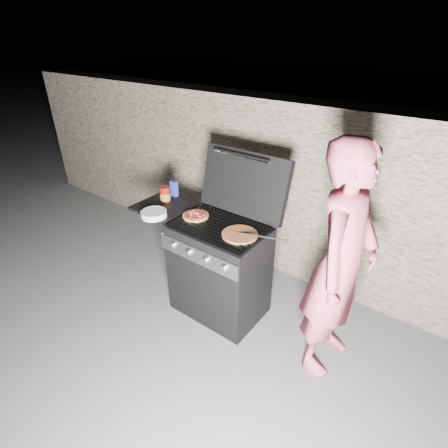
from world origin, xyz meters
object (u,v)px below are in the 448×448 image
Objects in this scene: gas_grill at (199,260)px; sauce_jar at (165,194)px; person at (341,265)px; pizza_topped at (196,215)px.

gas_grill is 8.89× the size of sauce_jar.
sauce_jar is 0.08× the size of person.
sauce_jar reaches higher than gas_grill.
gas_grill is 0.73× the size of person.
person is at bearing 3.37° from gas_grill.
gas_grill is at bearing 95.16° from person.
pizza_topped is at bearing 149.08° from gas_grill.
sauce_jar is (-0.47, 0.09, 0.52)m from gas_grill.
gas_grill is 1.35m from person.
pizza_topped is 1.53× the size of sauce_jar.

